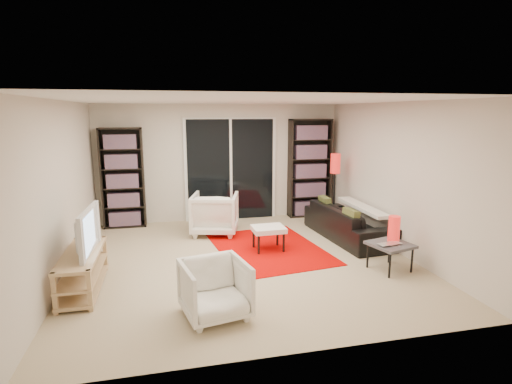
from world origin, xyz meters
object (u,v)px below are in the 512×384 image
bookshelf_left (123,178)px  sofa (348,222)px  bookshelf_right (310,168)px  armchair_front (215,289)px  side_table (390,246)px  armchair_back (215,213)px  ottoman (268,230)px  tv_stand (83,270)px  floor_lamp (335,171)px

bookshelf_left → sofa: bookshelf_left is taller
bookshelf_right → armchair_front: size_ratio=2.98×
bookshelf_right → sofa: (0.13, -1.67, -0.76)m
side_table → armchair_back: bearing=133.7°
bookshelf_right → ottoman: 2.54m
armchair_front → ottoman: size_ratio=1.32×
armchair_back → tv_stand: bearing=61.4°
ottoman → armchair_front: bearing=-119.6°
tv_stand → armchair_front: size_ratio=1.90×
bookshelf_left → armchair_front: bookshelf_left is taller
bookshelf_left → side_table: 5.08m
armchair_front → ottoman: bearing=48.7°
bookshelf_left → floor_lamp: bearing=-10.3°
armchair_back → side_table: bearing=148.6°
tv_stand → ottoman: size_ratio=2.51×
floor_lamp → armchair_front: bearing=-131.2°
floor_lamp → ottoman: bearing=-143.8°
tv_stand → sofa: 4.42m
sofa → ottoman: bearing=96.2°
armchair_back → ottoman: bearing=138.3°
floor_lamp → bookshelf_right: bearing=109.3°
bookshelf_right → armchair_back: bookshelf_right is taller
tv_stand → floor_lamp: floor_lamp is taller
sofa → armchair_front: bearing=125.3°
armchair_front → ottoman: 2.27m
bookshelf_left → sofa: (3.98, -1.67, -0.68)m
bookshelf_left → tv_stand: size_ratio=1.46×
armchair_back → floor_lamp: (2.43, 0.11, 0.72)m
sofa → side_table: bearing=172.2°
bookshelf_right → floor_lamp: bearing=-70.7°
side_table → tv_stand: bearing=176.1°
bookshelf_left → armchair_back: 1.98m
tv_stand → sofa: size_ratio=0.67×
bookshelf_left → floor_lamp: (4.11, -0.74, 0.12)m
armchair_front → side_table: size_ratio=1.08×
armchair_back → side_table: armchair_back is taller
bookshelf_left → floor_lamp: 4.18m
bookshelf_right → side_table: bookshelf_right is taller
side_table → floor_lamp: 2.56m
sofa → ottoman: size_ratio=3.76×
sofa → side_table: (-0.07, -1.52, 0.07)m
tv_stand → side_table: 4.18m
bookshelf_right → floor_lamp: size_ratio=1.46×
armchair_back → sofa: bearing=175.4°
side_table → floor_lamp: (0.20, 2.44, 0.74)m
bookshelf_right → armchair_front: 4.76m
bookshelf_right → ottoman: bookshelf_right is taller
armchair_front → floor_lamp: size_ratio=0.49×
bookshelf_right → bookshelf_left: bearing=180.0°
armchair_back → bookshelf_left: bearing=-12.0°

